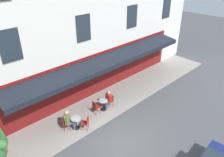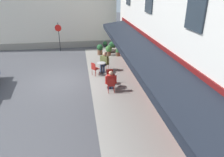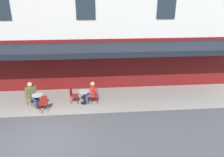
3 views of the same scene
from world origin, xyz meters
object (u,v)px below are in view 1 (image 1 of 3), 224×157
at_px(cafe_chair_red_kerbside, 65,122).
at_px(seated_patron_in_red, 108,99).
at_px(cafe_chair_red_corner_left, 86,122).
at_px(seated_companion_in_olive, 69,119).
at_px(cafe_table_near_entrance, 103,104).
at_px(cafe_chair_red_back_row, 95,106).
at_px(cafe_table_mid_terrace, 76,122).
at_px(potted_plant_entrance_right, 2,145).
at_px(potted_plant_by_steps, 2,135).
at_px(potted_plant_entrance_left, 1,157).
at_px(cafe_chair_red_by_window, 110,100).

height_order(cafe_chair_red_kerbside, seated_patron_in_red, seated_patron_in_red).
relative_size(cafe_chair_red_corner_left, seated_companion_in_olive, 0.67).
height_order(cafe_chair_red_corner_left, cafe_chair_red_kerbside, same).
distance_m(cafe_table_near_entrance, cafe_chair_red_back_row, 0.63).
relative_size(cafe_table_mid_terrace, potted_plant_entrance_right, 0.85).
bearing_deg(cafe_chair_red_corner_left, potted_plant_by_steps, -30.38).
height_order(cafe_chair_red_back_row, potted_plant_entrance_left, potted_plant_entrance_left).
xyz_separation_m(cafe_table_mid_terrace, seated_patron_in_red, (-2.84, -0.22, 0.20)).
bearing_deg(potted_plant_by_steps, cafe_chair_red_kerbside, 154.58).
bearing_deg(cafe_chair_red_back_row, seated_patron_in_red, 174.81).
relative_size(cafe_chair_red_by_window, cafe_chair_red_corner_left, 1.00).
distance_m(seated_patron_in_red, seated_companion_in_olive, 3.18).
height_order(cafe_chair_red_by_window, potted_plant_by_steps, potted_plant_by_steps).
relative_size(potted_plant_by_steps, potted_plant_entrance_right, 1.29).
height_order(cafe_chair_red_back_row, seated_patron_in_red, seated_patron_in_red).
bearing_deg(cafe_chair_red_kerbside, potted_plant_entrance_right, -12.09).
xyz_separation_m(cafe_table_near_entrance, cafe_table_mid_terrace, (2.42, 0.25, 0.00)).
bearing_deg(seated_patron_in_red, cafe_chair_red_corner_left, 16.59).
height_order(seated_patron_in_red, potted_plant_by_steps, seated_patron_in_red).
height_order(cafe_table_near_entrance, potted_plant_entrance_right, potted_plant_entrance_right).
bearing_deg(potted_plant_entrance_right, cafe_chair_red_kerbside, 167.91).
height_order(cafe_table_mid_terrace, potted_plant_by_steps, potted_plant_by_steps).
height_order(potted_plant_entrance_left, potted_plant_entrance_right, potted_plant_entrance_left).
distance_m(cafe_chair_red_back_row, potted_plant_by_steps, 5.63).
bearing_deg(cafe_table_mid_terrace, cafe_chair_red_back_row, -169.96).
distance_m(cafe_table_near_entrance, cafe_chair_red_by_window, 0.63).
xyz_separation_m(cafe_chair_red_by_window, seated_patron_in_red, (0.21, -0.01, 0.15)).
relative_size(cafe_table_near_entrance, potted_plant_entrance_right, 0.85).
height_order(cafe_chair_red_corner_left, potted_plant_entrance_left, potted_plant_entrance_left).
bearing_deg(cafe_chair_red_by_window, cafe_table_near_entrance, -3.27).
bearing_deg(cafe_chair_red_corner_left, cafe_table_near_entrance, -159.70).
xyz_separation_m(cafe_chair_red_kerbside, seated_companion_in_olive, (-0.18, 0.12, 0.18)).
bearing_deg(cafe_chair_red_kerbside, cafe_chair_red_back_row, 179.10).
relative_size(cafe_table_near_entrance, cafe_chair_red_kerbside, 0.82).
bearing_deg(potted_plant_by_steps, cafe_table_near_entrance, 165.34).
bearing_deg(potted_plant_entrance_right, potted_plant_entrance_left, 65.76).
relative_size(cafe_chair_red_back_row, cafe_chair_red_kerbside, 1.00).
bearing_deg(cafe_table_near_entrance, cafe_chair_red_corner_left, 20.30).
relative_size(cafe_chair_red_kerbside, potted_plant_by_steps, 0.80).
bearing_deg(seated_companion_in_olive, cafe_chair_red_by_window, 179.64).
height_order(cafe_chair_red_kerbside, potted_plant_by_steps, potted_plant_by_steps).
xyz_separation_m(cafe_table_mid_terrace, potted_plant_entrance_left, (4.23, -0.34, 0.01)).
xyz_separation_m(cafe_chair_red_back_row, cafe_chair_red_corner_left, (1.43, 0.83, 0.00)).
xyz_separation_m(cafe_chair_red_kerbside, potted_plant_entrance_left, (3.71, 0.01, -0.05)).
relative_size(cafe_chair_red_back_row, seated_patron_in_red, 0.70).
bearing_deg(cafe_chair_red_corner_left, potted_plant_entrance_right, -20.43).
height_order(potted_plant_entrance_left, potted_plant_by_steps, potted_plant_by_steps).
distance_m(cafe_chair_red_by_window, cafe_chair_red_corner_left, 2.78).
relative_size(cafe_table_near_entrance, potted_plant_by_steps, 0.66).
distance_m(cafe_table_near_entrance, potted_plant_entrance_right, 6.38).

